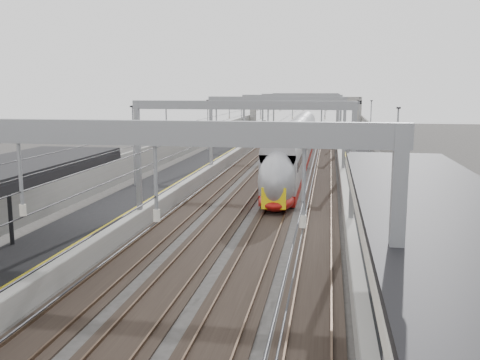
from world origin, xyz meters
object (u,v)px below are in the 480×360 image
(overbridge, at_px, (305,105))
(train, at_px, (295,150))
(bench, at_px, (406,257))
(signal_green, at_px, (265,127))

(overbridge, height_order, train, overbridge)
(overbridge, height_order, bench, overbridge)
(overbridge, distance_m, signal_green, 24.90)
(signal_green, bearing_deg, overbridge, 77.86)
(bench, relative_size, signal_green, 0.48)
(overbridge, relative_size, bench, 13.15)
(overbridge, xyz_separation_m, train, (1.50, -52.69, -3.31))
(overbridge, xyz_separation_m, bench, (8.18, -86.62, -3.81))
(overbridge, bearing_deg, signal_green, -102.14)
(signal_green, bearing_deg, bench, -77.90)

